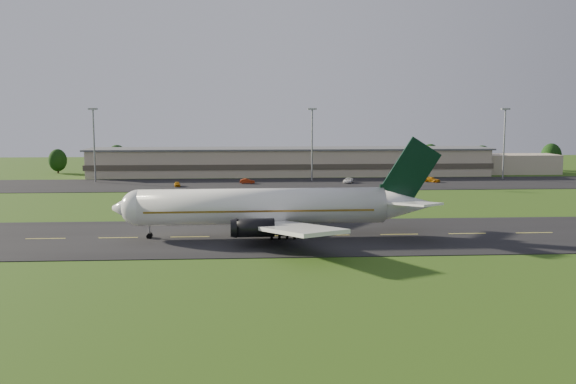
{
  "coord_description": "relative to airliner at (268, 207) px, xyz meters",
  "views": [
    {
      "loc": [
        -12.83,
        -98.68,
        19.51
      ],
      "look_at": [
        -6.21,
        8.0,
        6.0
      ],
      "focal_mm": 40.0,
      "sensor_mm": 36.0,
      "label": 1
    }
  ],
  "objects": [
    {
      "name": "ground",
      "position": [
        9.8,
        -0.02,
        -4.66
      ],
      "size": [
        360.0,
        360.0,
        0.0
      ],
      "primitive_type": "plane",
      "color": "#294B12",
      "rests_on": "ground"
    },
    {
      "name": "taxiway",
      "position": [
        9.8,
        -0.02,
        -4.61
      ],
      "size": [
        220.0,
        30.0,
        0.1
      ],
      "primitive_type": "cube",
      "color": "black",
      "rests_on": "ground"
    },
    {
      "name": "apron",
      "position": [
        9.8,
        71.98,
        -4.61
      ],
      "size": [
        260.0,
        30.0,
        0.1
      ],
      "primitive_type": "cube",
      "color": "black",
      "rests_on": "ground"
    },
    {
      "name": "airliner",
      "position": [
        0.0,
        0.0,
        0.0
      ],
      "size": [
        51.27,
        42.17,
        15.57
      ],
      "rotation": [
        0.0,
        0.0,
        0.02
      ],
      "color": "white",
      "rests_on": "ground"
    },
    {
      "name": "terminal",
      "position": [
        16.2,
        96.17,
        -0.67
      ],
      "size": [
        145.0,
        16.0,
        8.4
      ],
      "color": "#C2AF94",
      "rests_on": "ground"
    },
    {
      "name": "light_mast_west",
      "position": [
        -45.2,
        79.98,
        8.08
      ],
      "size": [
        2.4,
        1.2,
        20.35
      ],
      "color": "gray",
      "rests_on": "ground"
    },
    {
      "name": "light_mast_centre",
      "position": [
        14.8,
        79.98,
        8.08
      ],
      "size": [
        2.4,
        1.2,
        20.35
      ],
      "color": "gray",
      "rests_on": "ground"
    },
    {
      "name": "light_mast_east",
      "position": [
        69.8,
        79.98,
        8.08
      ],
      "size": [
        2.4,
        1.2,
        20.35
      ],
      "color": "gray",
      "rests_on": "ground"
    },
    {
      "name": "tree_line",
      "position": [
        47.08,
        106.13,
        -0.05
      ],
      "size": [
        195.62,
        8.46,
        9.12
      ],
      "color": "black",
      "rests_on": "ground"
    },
    {
      "name": "service_vehicle_a",
      "position": [
        -21.53,
        67.89,
        -3.94
      ],
      "size": [
        2.08,
        3.85,
        1.24
      ],
      "primitive_type": "imported",
      "rotation": [
        0.0,
        0.0,
        0.17
      ],
      "color": "orange",
      "rests_on": "apron"
    },
    {
      "name": "service_vehicle_b",
      "position": [
        -3.36,
        73.39,
        -3.9
      ],
      "size": [
        4.05,
        1.5,
        1.32
      ],
      "primitive_type": "imported",
      "rotation": [
        0.0,
        0.0,
        1.55
      ],
      "color": "maroon",
      "rests_on": "apron"
    },
    {
      "name": "service_vehicle_c",
      "position": [
        24.1,
        73.59,
        -3.89
      ],
      "size": [
        3.64,
        5.29,
        1.34
      ],
      "primitive_type": "imported",
      "rotation": [
        0.0,
        0.0,
        -0.32
      ],
      "color": "white",
      "rests_on": "apron"
    },
    {
      "name": "service_vehicle_d",
      "position": [
        47.31,
        73.94,
        -3.86
      ],
      "size": [
        5.03,
        4.56,
        1.41
      ],
      "primitive_type": "imported",
      "rotation": [
        0.0,
        0.0,
        0.9
      ],
      "color": "orange",
      "rests_on": "apron"
    }
  ]
}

